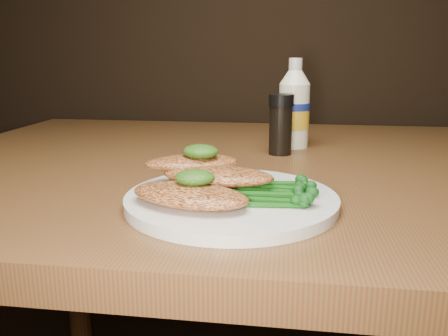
# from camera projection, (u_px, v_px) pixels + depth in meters

# --- Properties ---
(plate) EXTENTS (0.24, 0.24, 0.01)m
(plate) POSITION_uv_depth(u_px,v_px,m) (231.00, 200.00, 0.52)
(plate) COLOR white
(plate) RESTS_ON dining_table
(chicken_front) EXTENTS (0.15, 0.11, 0.02)m
(chicken_front) POSITION_uv_depth(u_px,v_px,m) (190.00, 195.00, 0.48)
(chicken_front) COLOR #C97640
(chicken_front) RESTS_ON plate
(chicken_mid) EXTENTS (0.14, 0.08, 0.02)m
(chicken_mid) POSITION_uv_depth(u_px,v_px,m) (218.00, 176.00, 0.52)
(chicken_mid) COLOR #C97640
(chicken_mid) RESTS_ON plate
(chicken_back) EXTENTS (0.13, 0.09, 0.02)m
(chicken_back) POSITION_uv_depth(u_px,v_px,m) (192.00, 162.00, 0.56)
(chicken_back) COLOR #C97640
(chicken_back) RESTS_ON plate
(pesto_front) EXTENTS (0.05, 0.05, 0.02)m
(pesto_front) POSITION_uv_depth(u_px,v_px,m) (195.00, 178.00, 0.49)
(pesto_front) COLOR black
(pesto_front) RESTS_ON chicken_front
(pesto_back) EXTENTS (0.05, 0.05, 0.02)m
(pesto_back) POSITION_uv_depth(u_px,v_px,m) (200.00, 151.00, 0.55)
(pesto_back) COLOR black
(pesto_back) RESTS_ON chicken_back
(broccolini_bundle) EXTENTS (0.13, 0.10, 0.02)m
(broccolini_bundle) POSITION_uv_depth(u_px,v_px,m) (270.00, 190.00, 0.50)
(broccolini_bundle) COLOR #145111
(broccolini_bundle) RESTS_ON plate
(mayo_bottle) EXTENTS (0.06, 0.06, 0.16)m
(mayo_bottle) POSITION_uv_depth(u_px,v_px,m) (294.00, 103.00, 0.82)
(mayo_bottle) COLOR white
(mayo_bottle) RESTS_ON dining_table
(pepper_grinder) EXTENTS (0.05, 0.05, 0.10)m
(pepper_grinder) POSITION_uv_depth(u_px,v_px,m) (281.00, 125.00, 0.77)
(pepper_grinder) COLOR black
(pepper_grinder) RESTS_ON dining_table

